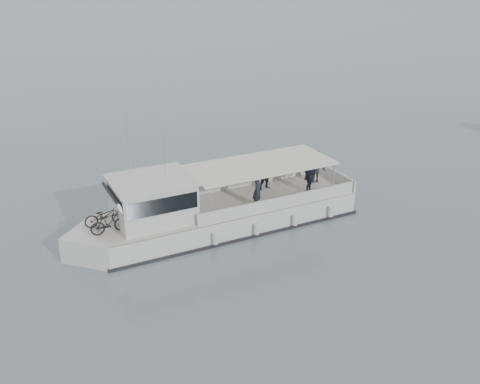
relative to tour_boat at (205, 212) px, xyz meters
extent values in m
plane|color=slate|center=(-4.43, 3.15, -0.91)|extent=(1400.00, 1400.00, 0.00)
cube|color=silver|center=(1.10, 0.35, -0.48)|extent=(11.97, 6.43, 1.25)
cube|color=silver|center=(-4.42, -1.40, -0.48)|extent=(2.99, 2.99, 1.25)
cube|color=beige|center=(1.10, 0.35, 0.15)|extent=(11.97, 6.43, 0.06)
cube|color=black|center=(1.10, 0.35, -0.86)|extent=(12.19, 6.60, 0.17)
cube|color=silver|center=(2.31, 2.29, 0.44)|extent=(7.39, 2.42, 0.58)
cube|color=silver|center=(3.21, -0.55, 0.44)|extent=(7.39, 2.42, 0.58)
cube|color=silver|center=(6.58, 2.07, 0.44)|extent=(1.02, 2.97, 0.58)
cube|color=silver|center=(-2.21, -0.70, 1.02)|extent=(3.73, 3.41, 1.74)
cube|color=black|center=(-3.64, -1.15, 1.16)|extent=(1.24, 2.46, 1.12)
cube|color=black|center=(-2.21, -0.70, 1.31)|extent=(3.56, 3.39, 0.68)
cube|color=silver|center=(-2.21, -0.70, 1.94)|extent=(3.97, 3.66, 0.10)
cube|color=silver|center=(2.57, 0.81, 1.74)|extent=(7.13, 4.74, 0.08)
cylinder|color=silver|center=(0.04, -1.41, 0.95)|extent=(0.07, 0.07, 1.59)
cylinder|color=silver|center=(-0.78, 1.17, 0.95)|extent=(0.07, 0.07, 1.59)
cylinder|color=silver|center=(5.93, 0.45, 0.95)|extent=(0.07, 0.07, 1.59)
cylinder|color=silver|center=(5.11, 3.03, 0.95)|extent=(0.07, 0.07, 1.59)
cylinder|color=silver|center=(-3.02, -0.05, 3.19)|extent=(0.04, 0.04, 2.51)
cylinder|color=silver|center=(-1.64, -1.23, 3.00)|extent=(0.04, 0.04, 2.12)
cylinder|color=silver|center=(0.23, -1.71, -0.43)|extent=(0.29, 0.29, 0.48)
cylinder|color=silver|center=(2.07, -1.13, -0.43)|extent=(0.29, 0.29, 0.48)
cylinder|color=silver|center=(3.91, -0.55, -0.43)|extent=(0.29, 0.29, 0.48)
cylinder|color=silver|center=(5.75, 0.03, -0.43)|extent=(0.29, 0.29, 0.48)
imported|color=black|center=(-4.17, -0.91, 0.59)|extent=(1.75, 1.05, 0.87)
imported|color=black|center=(-3.93, -1.65, 0.61)|extent=(1.58, 0.87, 0.92)
imported|color=#21242C|center=(2.28, -0.19, 0.96)|extent=(0.56, 0.69, 1.62)
imported|color=#21242C|center=(3.11, 1.69, 0.96)|extent=(0.95, 0.84, 1.62)
imported|color=#21242C|center=(4.96, 0.96, 0.96)|extent=(0.95, 0.96, 1.62)
imported|color=#21242C|center=(5.59, 2.17, 0.96)|extent=(1.11, 0.71, 1.62)
camera|label=1|loc=(-1.87, -21.03, 10.05)|focal=40.00mm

